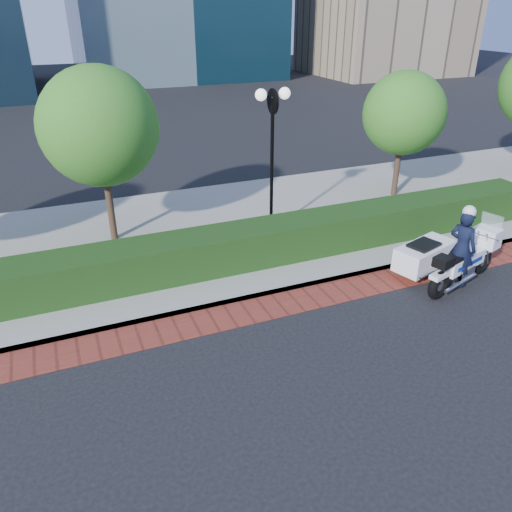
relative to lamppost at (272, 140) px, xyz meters
name	(u,v)px	position (x,y,z in m)	size (l,w,h in m)	color
ground	(327,336)	(-1.00, -5.20, -2.96)	(120.00, 120.00, 0.00)	black
brick_strip	(296,301)	(-1.00, -3.70, -2.95)	(60.00, 1.00, 0.01)	maroon
sidewalk	(231,229)	(-1.00, 0.80, -2.88)	(60.00, 8.00, 0.15)	gray
hedge_main	(262,242)	(-1.00, -1.60, -2.31)	(18.00, 1.20, 1.00)	#1B3311
lamppost	(272,140)	(0.00, 0.00, 0.00)	(1.02, 0.70, 4.21)	black
tree_b	(99,127)	(-4.50, 1.30, 0.48)	(3.20, 3.20, 4.89)	#332319
tree_c	(404,114)	(5.50, 1.30, 0.09)	(2.80, 2.80, 4.30)	#332319
police_motorcycle	(447,255)	(2.94, -4.26, -2.20)	(2.75, 1.99, 2.21)	black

